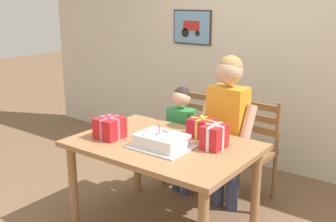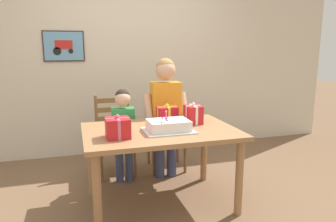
{
  "view_description": "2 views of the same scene",
  "coord_description": "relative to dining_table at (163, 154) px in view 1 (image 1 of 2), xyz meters",
  "views": [
    {
      "loc": [
        1.76,
        -2.31,
        1.79
      ],
      "look_at": [
        -0.01,
        0.08,
        0.97
      ],
      "focal_mm": 43.05,
      "sensor_mm": 36.0,
      "label": 1
    },
    {
      "loc": [
        -0.73,
        -2.68,
        1.47
      ],
      "look_at": [
        0.11,
        0.1,
        0.88
      ],
      "focal_mm": 33.56,
      "sensor_mm": 36.0,
      "label": 2
    }
  ],
  "objects": [
    {
      "name": "back_wall",
      "position": [
        -0.0,
        1.71,
        0.66
      ],
      "size": [
        6.4,
        0.11,
        2.6
      ],
      "color": "beige",
      "rests_on": "ground"
    },
    {
      "name": "dining_table",
      "position": [
        0.0,
        0.0,
        0.0
      ],
      "size": [
        1.38,
        0.94,
        0.73
      ],
      "color": "#9E7047",
      "rests_on": "ground"
    },
    {
      "name": "birthday_cake",
      "position": [
        0.05,
        -0.09,
        0.14
      ],
      "size": [
        0.44,
        0.34,
        0.19
      ],
      "color": "silver",
      "rests_on": "dining_table"
    },
    {
      "name": "gift_box_red_large",
      "position": [
        0.37,
        0.13,
        0.18
      ],
      "size": [
        0.15,
        0.2,
        0.21
      ],
      "color": "red",
      "rests_on": "dining_table"
    },
    {
      "name": "gift_box_beside_cake",
      "position": [
        -0.41,
        -0.16,
        0.18
      ],
      "size": [
        0.2,
        0.2,
        0.2
      ],
      "color": "red",
      "rests_on": "dining_table"
    },
    {
      "name": "gift_box_corner_small",
      "position": [
        0.16,
        0.3,
        0.17
      ],
      "size": [
        0.2,
        0.16,
        0.18
      ],
      "color": "red",
      "rests_on": "dining_table"
    },
    {
      "name": "chair_left",
      "position": [
        -0.31,
        0.89,
        -0.17
      ],
      "size": [
        0.43,
        0.43,
        0.92
      ],
      "color": "brown",
      "rests_on": "ground"
    },
    {
      "name": "chair_right",
      "position": [
        0.31,
        0.89,
        -0.17
      ],
      "size": [
        0.45,
        0.45,
        0.92
      ],
      "color": "brown",
      "rests_on": "ground"
    },
    {
      "name": "child_older",
      "position": [
        0.23,
        0.6,
        0.19
      ],
      "size": [
        0.49,
        0.28,
        1.36
      ],
      "color": "#38426B",
      "rests_on": "ground"
    },
    {
      "name": "child_younger",
      "position": [
        -0.25,
        0.6,
        -0.01
      ],
      "size": [
        0.38,
        0.22,
        1.04
      ],
      "color": "#38426B",
      "rests_on": "ground"
    }
  ]
}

